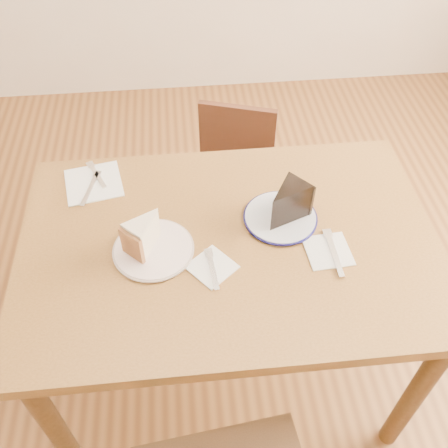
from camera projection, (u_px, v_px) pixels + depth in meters
ground at (228, 363)px, 1.98m from camera, size 4.00×4.00×0.00m
table at (229, 261)px, 1.50m from camera, size 1.20×0.80×0.75m
chair_far at (231, 188)px, 2.06m from camera, size 0.46×0.46×0.73m
plate_cream at (153, 249)px, 1.39m from camera, size 0.22×0.22×0.01m
plate_navy at (280, 218)px, 1.48m from camera, size 0.21×0.21×0.01m
carrot_cake at (147, 233)px, 1.37m from camera, size 0.13×0.13×0.09m
chocolate_cake at (285, 206)px, 1.43m from camera, size 0.16×0.15×0.10m
napkin_cream at (212, 267)px, 1.36m from camera, size 0.16×0.16×0.00m
napkin_navy at (328, 251)px, 1.40m from camera, size 0.13×0.13×0.00m
napkin_spare at (94, 183)px, 1.58m from camera, size 0.20×0.20×0.00m
fork_cream at (213, 269)px, 1.35m from camera, size 0.03×0.14×0.00m
knife_navy at (334, 253)px, 1.39m from camera, size 0.02×0.17×0.00m
fork_spare at (97, 175)px, 1.60m from camera, size 0.07×0.13×0.00m
knife_spare at (90, 188)px, 1.56m from camera, size 0.05×0.16×0.00m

